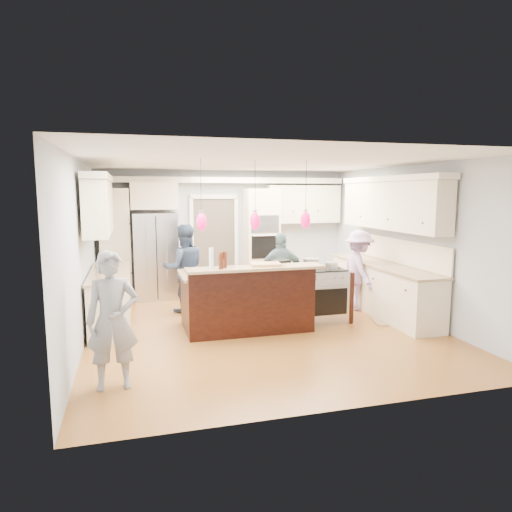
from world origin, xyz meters
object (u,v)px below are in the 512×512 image
at_px(island_range, 323,294).
at_px(person_bar_end, 112,320).
at_px(kitchen_island, 246,299).
at_px(person_far_left, 184,268).
at_px(refrigerator, 156,256).

xyz_separation_m(island_range, person_bar_end, (-3.43, -1.95, 0.34)).
bearing_deg(island_range, person_bar_end, -150.41).
distance_m(kitchen_island, island_range, 1.41).
bearing_deg(person_far_left, refrigerator, -72.03).
relative_size(person_bar_end, person_far_left, 0.97).
relative_size(refrigerator, kitchen_island, 0.86).
xyz_separation_m(kitchen_island, person_far_left, (-0.85, 1.31, 0.33)).
relative_size(kitchen_island, person_bar_end, 1.33).
height_order(island_range, person_far_left, person_far_left).
distance_m(refrigerator, person_far_left, 1.34).
xyz_separation_m(refrigerator, person_far_left, (0.45, -1.26, -0.08)).
bearing_deg(person_far_left, island_range, 149.56).
height_order(kitchen_island, person_far_left, person_far_left).
distance_m(island_range, person_bar_end, 3.96).
distance_m(kitchen_island, person_bar_end, 2.77).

